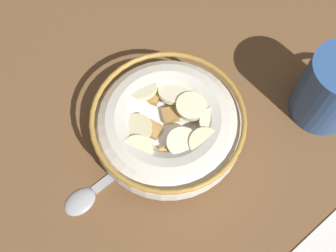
{
  "coord_description": "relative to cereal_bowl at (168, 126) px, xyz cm",
  "views": [
    {
      "loc": [
        -9.16,
        -16.46,
        44.05
      ],
      "look_at": [
        0.0,
        0.0,
        3.0
      ],
      "focal_mm": 42.29,
      "sensor_mm": 36.0,
      "label": 1
    }
  ],
  "objects": [
    {
      "name": "spoon",
      "position": [
        -10.4,
        -1.74,
        -2.68
      ],
      "size": [
        14.36,
        4.64,
        0.8
      ],
      "color": "#A5A5AD",
      "rests_on": "ground_plane"
    },
    {
      "name": "ground_plane",
      "position": [
        0.01,
        0.02,
        -4.02
      ],
      "size": [
        119.62,
        119.62,
        2.0
      ],
      "primitive_type": "cube",
      "color": "brown"
    },
    {
      "name": "cereal_bowl",
      "position": [
        0.0,
        0.0,
        0.0
      ],
      "size": [
        17.3,
        17.3,
        5.6
      ],
      "color": "silver",
      "rests_on": "ground_plane"
    },
    {
      "name": "coffee_mug",
      "position": [
        18.57,
        -5.78,
        1.61
      ],
      "size": [
        10.62,
        7.62,
        9.26
      ],
      "color": "#335999",
      "rests_on": "ground_plane"
    }
  ]
}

